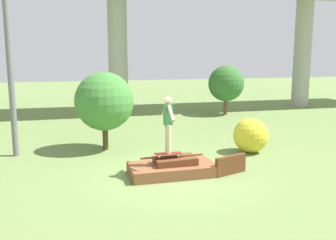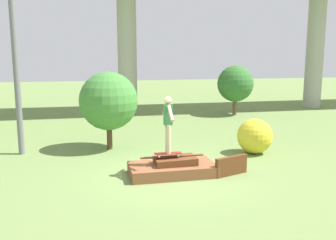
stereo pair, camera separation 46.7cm
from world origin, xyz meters
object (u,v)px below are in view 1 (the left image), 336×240
(skater, at_px, (168,121))
(utility_pole, at_px, (8,46))
(tree_behind_left, at_px, (104,101))
(skateboard, at_px, (168,153))
(bush_yellow_flowering, at_px, (251,135))
(tree_behind_right, at_px, (226,84))

(skater, distance_m, utility_pole, 6.00)
(utility_pole, distance_m, tree_behind_left, 3.61)
(skateboard, distance_m, tree_behind_left, 3.90)
(utility_pole, bearing_deg, bush_yellow_flowering, -11.43)
(tree_behind_left, xyz_separation_m, tree_behind_right, (7.46, 6.42, 0.02))
(skater, bearing_deg, tree_behind_left, 112.83)
(skater, distance_m, bush_yellow_flowering, 4.02)
(skater, height_order, utility_pole, utility_pole)
(skateboard, height_order, tree_behind_left, tree_behind_left)
(bush_yellow_flowering, bearing_deg, skateboard, -153.09)
(skateboard, xyz_separation_m, utility_pole, (-4.49, 3.37, 3.06))
(skater, height_order, bush_yellow_flowering, skater)
(tree_behind_left, height_order, tree_behind_right, tree_behind_left)
(utility_pole, relative_size, tree_behind_right, 2.55)
(skateboard, bearing_deg, tree_behind_left, 112.83)
(utility_pole, distance_m, bush_yellow_flowering, 8.70)
(utility_pole, relative_size, bush_yellow_flowering, 5.84)
(skater, bearing_deg, utility_pole, 143.09)
(tree_behind_left, bearing_deg, skater, -67.17)
(skater, height_order, tree_behind_right, tree_behind_right)
(skateboard, distance_m, skater, 0.94)
(skater, relative_size, utility_pole, 0.22)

